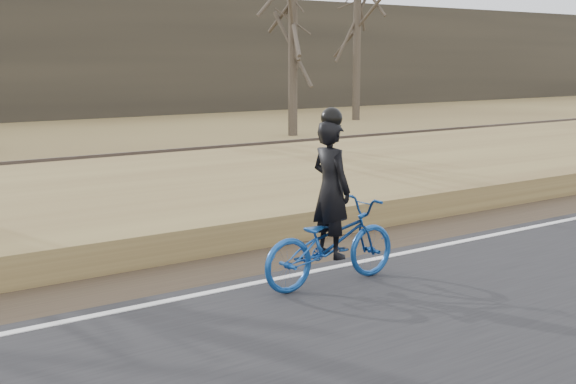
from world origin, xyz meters
TOP-DOWN VIEW (x-y plane):
  - ground at (0.00, 0.00)m, footprint 120.00×120.00m
  - edge_line at (0.00, 0.20)m, footprint 120.00×0.12m
  - shoulder at (0.00, 1.20)m, footprint 120.00×1.60m
  - cyclist at (2.92, -0.37)m, footprint 1.99×0.71m
  - bare_tree_right at (14.62, 15.79)m, footprint 0.36×0.36m
  - bare_tree_far_right at (21.56, 20.10)m, footprint 0.36×0.36m

SIDE VIEW (x-z plane):
  - ground at x=0.00m, z-range 0.00..0.00m
  - shoulder at x=0.00m, z-range 0.00..0.04m
  - edge_line at x=0.00m, z-range 0.06..0.07m
  - cyclist at x=2.92m, z-range -0.35..1.84m
  - bare_tree_right at x=14.62m, z-range 0.00..6.83m
  - bare_tree_far_right at x=21.56m, z-range 0.00..9.14m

